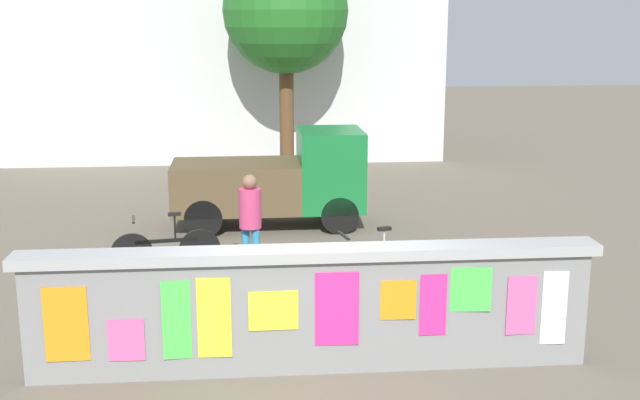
{
  "coord_description": "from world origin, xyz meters",
  "views": [
    {
      "loc": [
        -0.65,
        -8.36,
        3.9
      ],
      "look_at": [
        0.32,
        2.54,
        1.4
      ],
      "focal_mm": 44.59,
      "sensor_mm": 36.0,
      "label": 1
    }
  ],
  "objects_px": {
    "auto_rickshaw_truck": "(279,180)",
    "tree_roadside": "(286,12)",
    "bicycle_near": "(166,250)",
    "motorcycle": "(197,281)",
    "bicycle_far": "(374,267)",
    "person_walking": "(250,216)"
  },
  "relations": [
    {
      "from": "bicycle_near",
      "to": "person_walking",
      "type": "relative_size",
      "value": 1.05
    },
    {
      "from": "auto_rickshaw_truck",
      "to": "bicycle_far",
      "type": "xyz_separation_m",
      "value": [
        1.24,
        -3.87,
        -0.54
      ]
    },
    {
      "from": "auto_rickshaw_truck",
      "to": "tree_roadside",
      "type": "xyz_separation_m",
      "value": [
        0.42,
        5.37,
        3.17
      ]
    },
    {
      "from": "person_walking",
      "to": "tree_roadside",
      "type": "relative_size",
      "value": 0.29
    },
    {
      "from": "motorcycle",
      "to": "person_walking",
      "type": "xyz_separation_m",
      "value": [
        0.72,
        1.49,
        0.52
      ]
    },
    {
      "from": "motorcycle",
      "to": "person_walking",
      "type": "distance_m",
      "value": 1.73
    },
    {
      "from": "person_walking",
      "to": "auto_rickshaw_truck",
      "type": "bearing_deg",
      "value": 79.97
    },
    {
      "from": "bicycle_near",
      "to": "tree_roadside",
      "type": "bearing_deg",
      "value": 74.1
    },
    {
      "from": "tree_roadside",
      "to": "motorcycle",
      "type": "bearing_deg",
      "value": -99.65
    },
    {
      "from": "bicycle_far",
      "to": "person_walking",
      "type": "relative_size",
      "value": 1.04
    },
    {
      "from": "auto_rickshaw_truck",
      "to": "motorcycle",
      "type": "xyz_separation_m",
      "value": [
        -1.27,
        -4.59,
        -0.44
      ]
    },
    {
      "from": "motorcycle",
      "to": "tree_roadside",
      "type": "relative_size",
      "value": 0.33
    },
    {
      "from": "bicycle_near",
      "to": "bicycle_far",
      "type": "height_order",
      "value": "same"
    },
    {
      "from": "auto_rickshaw_truck",
      "to": "person_walking",
      "type": "bearing_deg",
      "value": -100.03
    },
    {
      "from": "bicycle_far",
      "to": "person_walking",
      "type": "height_order",
      "value": "person_walking"
    },
    {
      "from": "person_walking",
      "to": "motorcycle",
      "type": "bearing_deg",
      "value": -115.96
    },
    {
      "from": "motorcycle",
      "to": "auto_rickshaw_truck",
      "type": "bearing_deg",
      "value": 74.5
    },
    {
      "from": "auto_rickshaw_truck",
      "to": "bicycle_near",
      "type": "bearing_deg",
      "value": -124.83
    },
    {
      "from": "bicycle_near",
      "to": "motorcycle",
      "type": "bearing_deg",
      "value": -72.25
    },
    {
      "from": "bicycle_near",
      "to": "bicycle_far",
      "type": "distance_m",
      "value": 3.33
    },
    {
      "from": "motorcycle",
      "to": "bicycle_near",
      "type": "height_order",
      "value": "bicycle_near"
    },
    {
      "from": "auto_rickshaw_truck",
      "to": "bicycle_far",
      "type": "height_order",
      "value": "auto_rickshaw_truck"
    }
  ]
}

